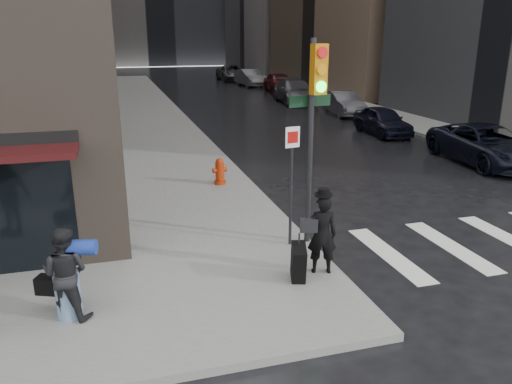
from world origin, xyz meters
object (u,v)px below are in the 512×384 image
traffic_light (312,116)px  parked_car_2 (343,103)px  man_overcoat (317,239)px  parked_car_3 (295,91)px  fire_hydrant (220,172)px  man_jeans (65,273)px  parked_car_6 (232,73)px  parked_car_1 (382,121)px  parked_car_0 (487,145)px  parked_car_5 (250,78)px  parked_car_4 (279,83)px

traffic_light → parked_car_2: size_ratio=1.05×
man_overcoat → parked_car_3: (9.04, 25.62, -0.07)m
traffic_light → fire_hydrant: (-0.93, 5.12, -2.49)m
man_jeans → parked_car_6: man_jeans is taller
parked_car_1 → parked_car_6: bearing=92.4°
traffic_light → parked_car_0: traffic_light is taller
traffic_light → parked_car_5: traffic_light is taller
fire_hydrant → parked_car_6: parked_car_6 is taller
man_jeans → parked_car_4: 35.29m
man_overcoat → man_jeans: 4.57m
man_overcoat → parked_car_1: bearing=-108.3°
parked_car_3 → parked_car_4: bearing=86.4°
parked_car_2 → parked_car_3: (-0.80, 6.22, 0.12)m
parked_car_0 → traffic_light: bearing=-145.0°
parked_car_0 → parked_car_6: size_ratio=0.89×
parked_car_4 → parked_car_6: size_ratio=0.84×
fire_hydrant → parked_car_2: (10.35, 12.80, 0.17)m
fire_hydrant → parked_car_0: bearing=2.0°
traffic_light → parked_car_3: 25.73m
man_overcoat → parked_car_1: size_ratio=0.45×
traffic_light → parked_car_3: size_ratio=0.79×
parked_car_1 → parked_car_4: parked_car_4 is taller
man_overcoat → man_jeans: bearing=19.9°
traffic_light → parked_car_6: traffic_light is taller
parked_car_1 → parked_car_3: 12.44m
parked_car_6 → fire_hydrant: bearing=-102.9°
parked_car_2 → parked_car_3: parked_car_3 is taller
fire_hydrant → parked_car_6: 38.85m
fire_hydrant → parked_car_4: bearing=67.4°
traffic_light → parked_car_2: (9.42, 17.92, -2.32)m
parked_car_3 → parked_car_6: 18.66m
fire_hydrant → parked_car_5: (9.66, 31.46, 0.26)m
traffic_light → man_jeans: bearing=-169.0°
parked_car_1 → parked_car_6: (-0.00, 31.09, 0.13)m
man_overcoat → fire_hydrant: 6.63m
parked_car_0 → parked_car_4: parked_car_4 is taller
parked_car_0 → parked_car_5: parked_car_5 is taller
parked_car_0 → parked_car_6: (-0.82, 37.31, 0.08)m
parked_car_2 → parked_car_4: bearing=93.5°
man_jeans → parked_car_3: 29.29m
parked_car_4 → parked_car_3: bearing=-94.0°
traffic_light → parked_car_4: 31.91m
man_overcoat → parked_car_5: size_ratio=0.37×
fire_hydrant → parked_car_0: parked_car_0 is taller
traffic_light → parked_car_5: size_ratio=0.94×
parked_car_0 → parked_car_2: (0.07, 12.44, -0.02)m
fire_hydrant → parked_car_1: parked_car_1 is taller
man_overcoat → parked_car_3: bearing=-93.5°
man_overcoat → traffic_light: (0.42, 1.48, 2.13)m
traffic_light → parked_car_2: traffic_light is taller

